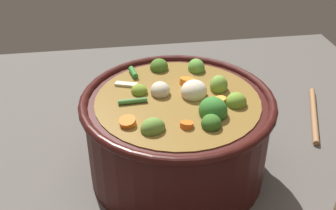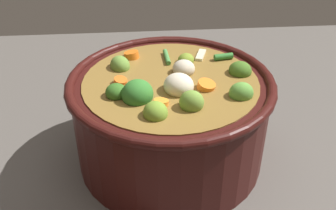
{
  "view_description": "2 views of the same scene",
  "coord_description": "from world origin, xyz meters",
  "views": [
    {
      "loc": [
        -0.1,
        -0.57,
        0.51
      ],
      "look_at": [
        -0.02,
        0.01,
        0.14
      ],
      "focal_mm": 44.5,
      "sensor_mm": 36.0,
      "label": 1
    },
    {
      "loc": [
        0.52,
        -0.05,
        0.45
      ],
      "look_at": [
        0.02,
        -0.01,
        0.12
      ],
      "focal_mm": 42.19,
      "sensor_mm": 36.0,
      "label": 2
    }
  ],
  "objects": [
    {
      "name": "ground_plane",
      "position": [
        0.0,
        0.0,
        0.0
      ],
      "size": [
        1.1,
        1.1,
        0.0
      ],
      "primitive_type": "plane",
      "color": "#514C47"
    },
    {
      "name": "cooking_pot",
      "position": [
        0.0,
        -0.0,
        0.08
      ],
      "size": [
        0.32,
        0.32,
        0.18
      ],
      "color": "#38110F",
      "rests_on": "ground_plane"
    }
  ]
}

